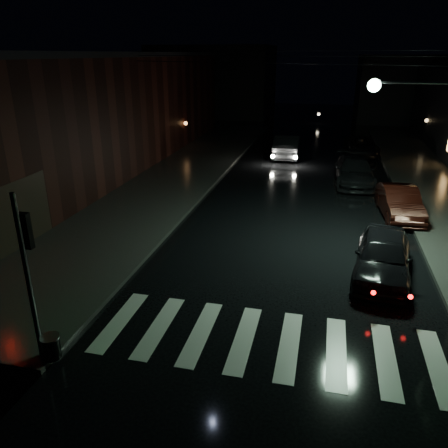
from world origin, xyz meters
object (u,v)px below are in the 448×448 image
Objects in this scene: parked_car_b at (399,202)px; oncoming_car at (287,146)px; parked_car_d at (361,146)px; parked_car_c at (354,171)px; parked_car_a at (383,256)px.

parked_car_b is 13.07m from oncoming_car.
parked_car_b is at bearing -92.26° from parked_car_d.
parked_car_c is 8.40m from parked_car_d.
parked_car_d is 5.80m from oncoming_car.
oncoming_car is at bearing 113.30° from parked_car_a.
oncoming_car reaches higher than parked_car_d.
oncoming_car is at bearing 124.34° from parked_car_c.
oncoming_car is at bearing 114.38° from parked_car_b.
parked_car_c is at bearing 99.96° from parked_car_a.
parked_car_b is at bearing -73.43° from parked_car_c.
parked_car_b is 0.86× the size of oncoming_car.
parked_car_b is at bearing 85.67° from parked_car_a.
parked_car_b is 5.64m from parked_car_c.
parked_car_d is at bearing -159.09° from oncoming_car.
parked_car_a is 18.39m from oncoming_car.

